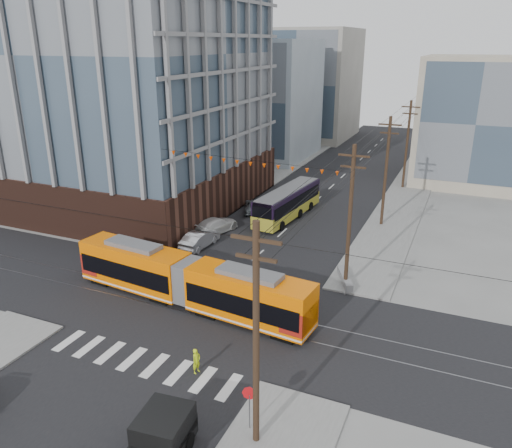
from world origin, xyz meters
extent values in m
plane|color=slate|center=(0.00, 0.00, 0.00)|extent=(160.00, 160.00, 0.00)
cube|color=#381E16|center=(-22.00, 23.00, 14.30)|extent=(30.00, 25.00, 28.60)
cube|color=#8C99A5|center=(-17.00, 52.00, 9.00)|extent=(18.00, 16.00, 18.00)
cube|color=gray|center=(16.00, 48.00, 8.00)|extent=(14.00, 14.00, 16.00)
cube|color=gray|center=(-14.00, 72.00, 10.00)|extent=(16.00, 18.00, 20.00)
cube|color=#8C99A5|center=(18.00, 68.00, 7.00)|extent=(16.00, 16.00, 14.00)
cylinder|color=black|center=(8.50, -6.00, 5.50)|extent=(0.30, 0.30, 11.00)
cylinder|color=black|center=(8.50, 56.00, 5.50)|extent=(0.30, 0.30, 11.00)
imported|color=#B5B6BC|center=(-5.61, 13.58, 0.76)|extent=(1.89, 4.73, 1.53)
imported|color=silver|center=(-6.00, 17.43, 0.76)|extent=(3.19, 5.57, 1.52)
imported|color=#565D63|center=(-5.06, 24.87, 0.66)|extent=(3.83, 5.19, 1.31)
imported|color=#C6E115|center=(3.34, -2.55, 0.76)|extent=(0.48, 0.62, 1.51)
cube|color=slate|center=(8.30, 11.66, 0.36)|extent=(2.27, 3.64, 0.73)
camera|label=1|loc=(15.84, -22.88, 17.60)|focal=35.00mm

